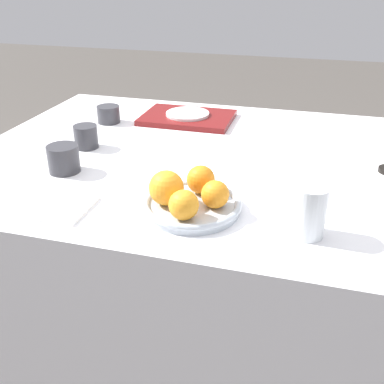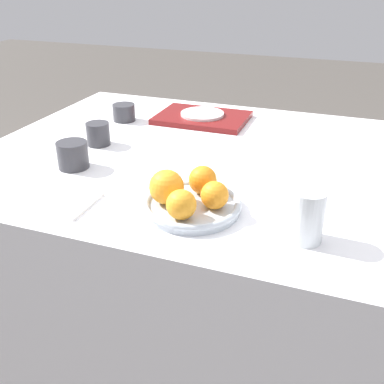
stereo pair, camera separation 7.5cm
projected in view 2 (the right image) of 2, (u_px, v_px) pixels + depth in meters
ground_plane at (215, 343)px, 1.73m from camera, size 12.00×12.00×0.00m
table at (218, 261)px, 1.55m from camera, size 1.50×1.10×0.78m
fruit_platter at (192, 205)px, 1.07m from camera, size 0.24×0.24×0.03m
orange_0 at (203, 180)px, 1.10m from camera, size 0.07×0.07×0.07m
orange_1 at (167, 187)px, 1.05m from camera, size 0.08×0.08×0.08m
orange_2 at (215, 195)px, 1.04m from camera, size 0.07×0.07×0.07m
orange_3 at (181, 205)px, 0.99m from camera, size 0.07×0.07×0.07m
water_glass at (306, 216)px, 0.94m from camera, size 0.08×0.08×0.12m
serving_tray at (202, 118)px, 1.69m from camera, size 0.33×0.24×0.02m
side_plate at (202, 114)px, 1.68m from camera, size 0.16×0.16×0.01m
cup_0 at (98, 134)px, 1.45m from camera, size 0.08×0.08×0.07m
cup_1 at (73, 155)px, 1.29m from camera, size 0.09×0.09×0.08m
cup_2 at (124, 112)px, 1.68m from camera, size 0.08×0.08×0.06m
napkin at (70, 203)px, 1.10m from camera, size 0.11×0.14×0.01m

